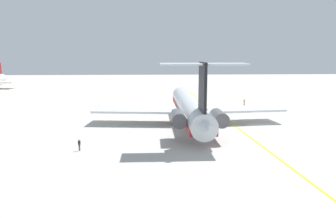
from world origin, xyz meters
name	(u,v)px	position (x,y,z in m)	size (l,w,h in m)	color
ground	(263,127)	(0.00, 0.00, 0.00)	(294.85, 294.85, 0.00)	#B7B5AD
main_jetliner	(190,107)	(2.31, 13.08, 3.25)	(40.75, 36.33, 11.91)	silver
ground_crew_near_nose	(244,102)	(23.07, -3.08, 1.10)	(0.28, 0.44, 1.74)	black
ground_crew_near_tail	(79,143)	(-13.30, 29.97, 1.05)	(0.33, 0.30, 1.65)	black
safety_cone_nose	(99,106)	(23.77, 33.22, 0.28)	(0.40, 0.40, 0.55)	#EA590F
taxiway_centreline	(231,123)	(3.45, 5.09, 0.00)	(105.36, 0.36, 0.01)	gold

